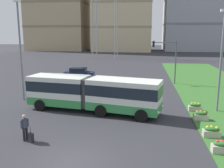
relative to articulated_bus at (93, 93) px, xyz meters
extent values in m
plane|color=#2D2D33|center=(0.66, -8.87, -1.65)|extent=(260.00, 260.00, 0.00)
cube|color=silver|center=(2.79, -0.56, 0.07)|extent=(6.41, 3.81, 2.55)
cube|color=#338C47|center=(2.79, -0.56, -0.85)|extent=(6.44, 3.83, 0.70)
cube|color=#19232D|center=(2.79, -0.56, 0.50)|extent=(6.46, 3.86, 0.90)
cube|color=silver|center=(-3.20, 0.61, 0.07)|extent=(5.52, 3.27, 2.55)
cube|color=#338C47|center=(-3.20, 0.61, -0.85)|extent=(5.55, 3.30, 0.70)
cube|color=#19232D|center=(-3.20, 0.61, 0.50)|extent=(5.57, 3.32, 0.90)
cylinder|color=#383838|center=(-0.13, 0.13, 0.07)|extent=(2.40, 2.40, 2.45)
cylinder|color=black|center=(4.83, 0.25, -1.15)|extent=(1.04, 0.50, 1.00)
cylinder|color=black|center=(4.25, -2.18, -1.15)|extent=(1.04, 0.50, 1.00)
cylinder|color=black|center=(1.52, 1.03, -1.15)|extent=(1.04, 0.50, 1.00)
cylinder|color=black|center=(0.94, -1.41, -1.15)|extent=(1.04, 0.50, 1.00)
cylinder|color=black|center=(-4.29, 2.05, -1.15)|extent=(1.03, 0.43, 1.00)
cylinder|color=black|center=(-4.67, -0.42, -1.15)|extent=(1.03, 0.43, 1.00)
sphere|color=#F9EFC6|center=(5.93, -0.37, -0.85)|extent=(0.24, 0.24, 0.24)
sphere|color=#F9EFC6|center=(5.52, -2.12, -0.85)|extent=(0.24, 0.24, 0.24)
cube|color=#19234C|center=(-5.34, 15.95, -1.07)|extent=(4.44, 1.91, 0.80)
cube|color=black|center=(-5.49, 15.94, -0.37)|extent=(2.42, 1.74, 0.60)
cylinder|color=black|center=(-3.86, 16.88, -1.33)|extent=(0.65, 0.24, 0.64)
cylinder|color=black|center=(-3.82, 15.09, -1.33)|extent=(0.65, 0.24, 0.64)
cylinder|color=black|center=(-6.86, 16.81, -1.33)|extent=(0.65, 0.24, 0.64)
cylinder|color=black|center=(-6.82, 15.01, -1.33)|extent=(0.65, 0.24, 0.64)
cylinder|color=black|center=(-3.00, -6.48, -1.20)|extent=(0.16, 0.16, 0.90)
cylinder|color=black|center=(-3.10, -6.65, -1.20)|extent=(0.16, 0.16, 0.90)
cylinder|color=#383D51|center=(-3.05, -6.57, -0.45)|extent=(0.36, 0.36, 0.60)
sphere|color=tan|center=(-3.05, -6.57, -0.03)|extent=(0.24, 0.24, 0.24)
cylinder|color=#383D51|center=(-2.93, -6.36, -0.50)|extent=(0.10, 0.10, 0.55)
cylinder|color=#383D51|center=(-3.17, -6.77, -0.50)|extent=(0.10, 0.10, 0.55)
cube|color=#232328|center=(-2.60, -6.77, -1.34)|extent=(0.43, 0.39, 0.56)
cylinder|color=black|center=(-2.60, -6.77, -0.85)|extent=(0.03, 0.03, 0.40)
cube|color=#B7AD9E|center=(8.88, -6.87, -1.35)|extent=(1.10, 0.56, 0.44)
ellipsoid|color=#2D6B28|center=(8.88, -6.87, -1.03)|extent=(0.99, 0.50, 0.28)
sphere|color=red|center=(8.60, -6.87, -0.93)|extent=(0.20, 0.20, 0.20)
sphere|color=red|center=(8.88, -6.79, -0.93)|extent=(0.20, 0.20, 0.20)
cube|color=#B7AD9E|center=(8.88, -4.61, -1.35)|extent=(1.10, 0.56, 0.44)
ellipsoid|color=#2D6B28|center=(8.88, -4.61, -1.03)|extent=(0.99, 0.50, 0.28)
sphere|color=yellow|center=(8.60, -4.61, -0.93)|extent=(0.20, 0.20, 0.20)
sphere|color=yellow|center=(8.88, -4.53, -0.93)|extent=(0.20, 0.20, 0.20)
sphere|color=yellow|center=(9.16, -4.67, -0.93)|extent=(0.20, 0.20, 0.20)
cube|color=#B7AD9E|center=(8.88, -1.28, -1.35)|extent=(1.10, 0.56, 0.44)
ellipsoid|color=#2D6B28|center=(8.88, -1.28, -1.03)|extent=(0.99, 0.50, 0.28)
sphere|color=orange|center=(8.60, -1.28, -0.93)|extent=(0.20, 0.20, 0.20)
sphere|color=orange|center=(8.88, -1.20, -0.93)|extent=(0.20, 0.20, 0.20)
sphere|color=orange|center=(9.16, -1.34, -0.93)|extent=(0.20, 0.20, 0.20)
cube|color=#B7AD9E|center=(8.88, 1.04, -1.35)|extent=(1.10, 0.56, 0.44)
ellipsoid|color=#2D6B28|center=(8.88, 1.04, -1.03)|extent=(0.99, 0.50, 0.28)
sphere|color=yellow|center=(8.60, 1.04, -0.93)|extent=(0.20, 0.20, 0.20)
sphere|color=yellow|center=(8.88, 1.12, -0.93)|extent=(0.20, 0.20, 0.20)
sphere|color=yellow|center=(9.16, 0.98, -0.93)|extent=(0.20, 0.20, 0.20)
cylinder|color=#474C51|center=(8.48, 13.13, 1.21)|extent=(0.16, 0.16, 5.72)
cylinder|color=#474C51|center=(6.86, 13.13, 3.87)|extent=(3.25, 0.10, 0.10)
cube|color=black|center=(5.54, 13.13, 3.67)|extent=(0.28, 0.28, 0.80)
sphere|color=red|center=(5.54, 13.13, 3.92)|extent=(0.16, 0.16, 0.16)
sphere|color=yellow|center=(5.54, 13.13, 3.66)|extent=(0.16, 0.16, 0.16)
sphere|color=green|center=(5.54, 13.13, 3.40)|extent=(0.16, 0.16, 0.16)
cylinder|color=slate|center=(-7.84, 2.93, 3.19)|extent=(0.18, 0.18, 9.68)
cube|color=white|center=(-7.84, 2.93, 8.13)|extent=(0.70, 0.28, 0.20)
cylinder|color=slate|center=(10.78, 1.29, 2.58)|extent=(0.18, 0.18, 8.46)
cube|color=#85765B|center=(-29.34, 78.37, 7.41)|extent=(22.12, 18.95, 0.70)
cube|color=#85765B|center=(-29.34, 78.37, 16.13)|extent=(22.12, 18.95, 0.70)
cube|color=#9C8D6E|center=(-4.02, 76.39, 7.10)|extent=(21.31, 18.39, 0.70)
cube|color=#9C8D6E|center=(-4.02, 76.39, 15.51)|extent=(21.31, 18.39, 0.70)
cube|color=gray|center=(22.38, 81.49, 8.23)|extent=(21.60, 18.96, 0.70)
cylinder|color=gray|center=(-3.46, 52.18, 12.55)|extent=(0.24, 0.24, 28.41)
cylinder|color=gray|center=(-9.46, 52.18, 12.55)|extent=(0.24, 0.24, 28.41)
cylinder|color=gray|center=(-3.46, 46.18, 12.55)|extent=(0.24, 0.24, 28.41)
cylinder|color=gray|center=(-9.46, 46.18, 12.55)|extent=(0.24, 0.24, 28.41)
camera|label=1|loc=(4.38, -20.91, 5.15)|focal=40.53mm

